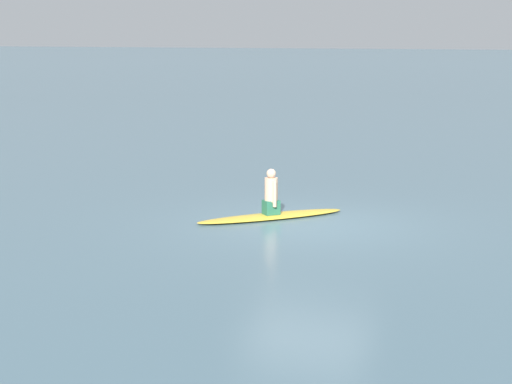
{
  "coord_description": "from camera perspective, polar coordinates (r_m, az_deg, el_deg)",
  "views": [
    {
      "loc": [
        -5.67,
        16.04,
        3.71
      ],
      "look_at": [
        1.17,
        -0.13,
        0.56
      ],
      "focal_mm": 62.08,
      "sensor_mm": 36.0,
      "label": 1
    }
  ],
  "objects": [
    {
      "name": "ground_plane",
      "position": [
        17.41,
        3.37,
        -2.16
      ],
      "size": [
        400.0,
        400.0,
        0.0
      ],
      "primitive_type": "plane",
      "color": "slate"
    },
    {
      "name": "surfboard",
      "position": [
        18.06,
        0.98,
        -1.57
      ],
      "size": [
        2.64,
        2.82,
        0.08
      ],
      "primitive_type": "ellipsoid",
      "rotation": [
        0.0,
        0.0,
        -2.31
      ],
      "color": "gold",
      "rests_on": "ground"
    },
    {
      "name": "person_paddler",
      "position": [
        17.97,
        0.98,
        -0.12
      ],
      "size": [
        0.39,
        0.4,
        0.94
      ],
      "rotation": [
        0.0,
        0.0,
        -2.31
      ],
      "color": "#26664C",
      "rests_on": "surfboard"
    }
  ]
}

